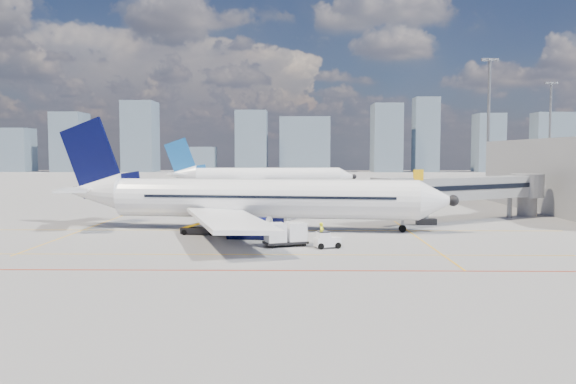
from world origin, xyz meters
The scene contains 13 objects.
ground centered at (0.00, 0.00, 0.00)m, with size 420.00×420.00×0.00m, color gray.
apron_markings centered at (-0.58, -3.91, 0.01)m, with size 90.00×35.12×0.01m.
jet_bridge centered at (23.51, 16.91, 3.74)m, with size 23.55×15.78×6.30m.
terminal_block centered at (39.95, 26.00, 5.00)m, with size 10.00×42.00×10.00m.
floodlight_mast_ne centered at (38.00, 55.00, 13.59)m, with size 3.20×0.61×25.45m.
floodlight_mast_far centered at (65.00, 90.00, 13.59)m, with size 3.20×0.61×25.45m.
distant_skyline centered at (-7.42, 190.00, 12.70)m, with size 257.16×14.92×31.44m.
main_aircraft centered at (-2.72, 8.69, 3.22)m, with size 42.29×36.77×12.38m.
second_aircraft centered at (-4.83, 61.24, 3.22)m, with size 38.10×33.16×11.12m.
baggage_tug centered at (4.93, -2.81, 0.70)m, with size 2.33×1.78×1.45m.
cargo_dolly centered at (1.47, -1.91, 1.12)m, with size 4.07×2.83×2.04m.
belt_loader centered at (-7.07, 4.97, 0.55)m, with size 5.29×1.91×2.12m.
ramp_worker centered at (4.67, -0.57, 0.95)m, with size 0.70×0.46×1.91m, color #FAFD1A.
Camera 1 is at (2.41, -50.07, 8.08)m, focal length 35.00 mm.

